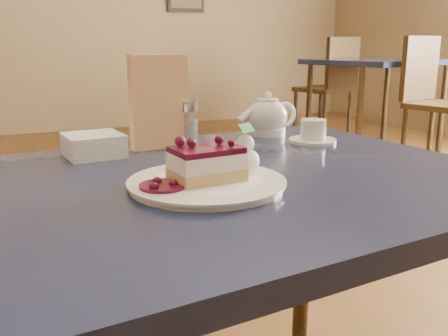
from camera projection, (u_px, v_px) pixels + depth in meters
name	position (u px, v px, depth m)	size (l,w,h in m)	color
main_table	(195.00, 220.00, 0.92)	(1.23, 0.87, 0.74)	#182040
dessert_plate	(207.00, 184.00, 0.86)	(0.27, 0.27, 0.01)	white
cheesecake_slice	(207.00, 164.00, 0.85)	(0.12, 0.09, 0.06)	#ECBD70
whipped_cream	(245.00, 161.00, 0.90)	(0.05, 0.05, 0.05)	white
berry_sauce	(163.00, 186.00, 0.82)	(0.08, 0.08, 0.01)	#4A1233
tea_set	(276.00, 120.00, 1.32)	(0.21, 0.25, 0.10)	white
menu_card	(159.00, 102.00, 1.15)	(0.14, 0.03, 0.22)	#F7EBB3
sugar_shaker	(187.00, 122.00, 1.21)	(0.06, 0.06, 0.11)	white
napkin_stack	(94.00, 145.00, 1.09)	(0.12, 0.12, 0.05)	white
bg_table_far_right	(371.00, 142.00, 4.62)	(1.28, 2.02, 1.34)	#182040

